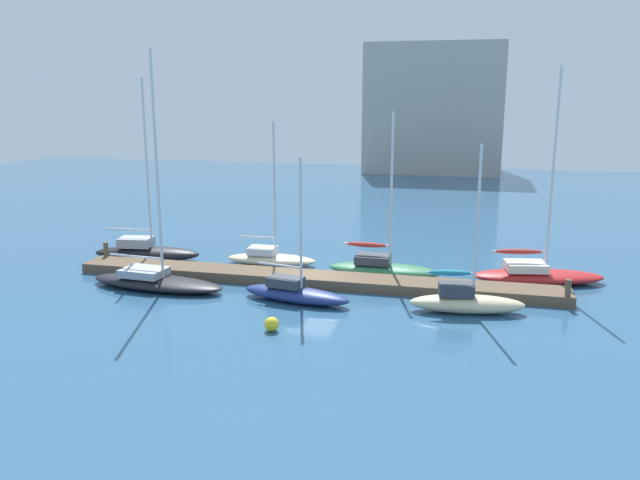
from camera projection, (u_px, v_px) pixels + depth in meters
name	position (u px, v px, depth m)	size (l,w,h in m)	color
ground_plane	(311.00, 284.00, 34.43)	(120.00, 120.00, 0.00)	#2D567A
dock_pier	(311.00, 279.00, 34.37)	(26.71, 2.06, 0.54)	brown
dock_piling_near_end	(106.00, 254.00, 38.10)	(0.28, 0.28, 1.40)	brown
dock_piling_far_end	(568.00, 294.00, 30.45)	(0.28, 0.28, 1.40)	brown
sailboat_0	(146.00, 251.00, 39.22)	(6.81, 2.82, 11.01)	black
sailboat_1	(156.00, 279.00, 33.53)	(7.76, 2.94, 12.23)	black
sailboat_2	(270.00, 257.00, 38.22)	(5.51, 2.01, 8.53)	beige
sailboat_3	(295.00, 292.00, 31.38)	(5.85, 2.53, 7.21)	navy
sailboat_4	(382.00, 267.00, 35.85)	(6.41, 2.21, 9.16)	#2D7047
sailboat_5	(465.00, 300.00, 29.77)	(5.51, 2.18, 7.89)	beige
sailboat_6	(536.00, 273.00, 34.56)	(7.35, 3.62, 11.48)	#B21E1E
mooring_buoy_yellow	(272.00, 324.00, 27.48)	(0.63, 0.63, 0.63)	yellow
harbor_building_distant	(434.00, 109.00, 83.55)	(17.47, 10.32, 16.49)	#ADA89E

